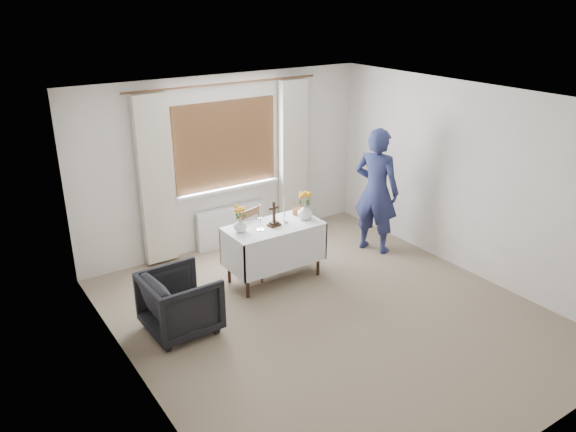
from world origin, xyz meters
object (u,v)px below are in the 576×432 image
object	(u,v)px
flower_vase_right	(305,212)
person	(376,191)
wooden_chair	(261,243)
flower_vase_left	(240,225)
wooden_cross	(274,214)
armchair	(180,302)
altar_table	(274,252)

from	to	relation	value
flower_vase_right	person	bearing A→B (deg)	0.08
wooden_chair	flower_vase_left	world-z (taller)	flower_vase_left
flower_vase_right	wooden_cross	bearing A→B (deg)	177.55
wooden_chair	flower_vase_left	bearing A→B (deg)	-174.78
armchair	flower_vase_left	bearing A→B (deg)	-65.66
wooden_chair	person	bearing A→B (deg)	-24.52
wooden_chair	flower_vase_left	distance (m)	0.57
flower_vase_right	armchair	bearing A→B (deg)	-168.16
armchair	wooden_cross	bearing A→B (deg)	-75.57
person	wooden_cross	size ratio (longest dim) A/B	5.52
armchair	flower_vase_right	distance (m)	2.07
person	wooden_cross	bearing A→B (deg)	65.14
altar_table	wooden_cross	size ratio (longest dim) A/B	3.77
wooden_chair	person	distance (m)	1.85
wooden_chair	person	size ratio (longest dim) A/B	0.49
wooden_cross	flower_vase_left	size ratio (longest dim) A/B	1.81
wooden_cross	flower_vase_right	world-z (taller)	wooden_cross
wooden_chair	flower_vase_right	world-z (taller)	flower_vase_right
altar_table	flower_vase_right	bearing A→B (deg)	-4.60
wooden_chair	flower_vase_right	size ratio (longest dim) A/B	4.42
wooden_chair	wooden_cross	bearing A→B (deg)	-90.73
wooden_chair	person	xyz separation A→B (m)	(1.77, -0.25, 0.46)
person	altar_table	bearing A→B (deg)	64.56
wooden_chair	flower_vase_left	size ratio (longest dim) A/B	4.93
wooden_chair	wooden_cross	size ratio (longest dim) A/B	2.72
armchair	flower_vase_right	world-z (taller)	flower_vase_right
wooden_chair	flower_vase_left	xyz separation A→B (m)	(-0.38, -0.15, 0.40)
person	flower_vase_right	xyz separation A→B (m)	(-1.24, -0.00, -0.04)
armchair	wooden_cross	xyz separation A→B (m)	(1.50, 0.43, 0.58)
wooden_chair	flower_vase_right	xyz separation A→B (m)	(0.53, -0.25, 0.42)
armchair	altar_table	bearing A→B (deg)	-75.01
altar_table	flower_vase_left	bearing A→B (deg)	171.69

